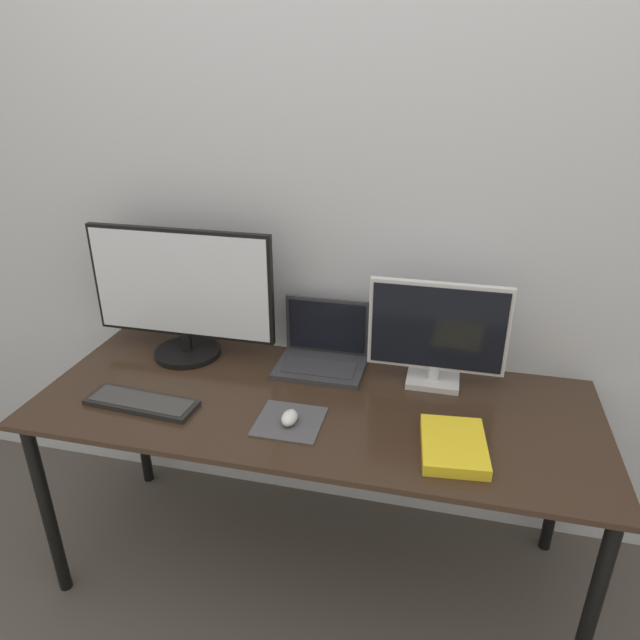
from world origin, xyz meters
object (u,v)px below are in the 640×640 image
at_px(laptop, 323,350).
at_px(monitor_right, 437,333).
at_px(keyboard, 142,402).
at_px(mouse, 289,418).
at_px(monitor_left, 182,293).
at_px(book, 454,446).

bearing_deg(laptop, monitor_right, -6.23).
relative_size(keyboard, mouse, 4.87).
bearing_deg(keyboard, laptop, 38.30).
bearing_deg(mouse, keyboard, -179.16).
height_order(monitor_left, keyboard, monitor_left).
relative_size(monitor_right, laptop, 1.46).
bearing_deg(book, monitor_left, 159.80).
relative_size(monitor_left, keyboard, 1.84).
bearing_deg(mouse, laptop, 88.19).
bearing_deg(monitor_right, monitor_left, -179.99).
bearing_deg(keyboard, book, -0.45).
bearing_deg(keyboard, mouse, 0.84).
height_order(keyboard, book, book).
xyz_separation_m(keyboard, mouse, (0.48, 0.01, 0.01)).
bearing_deg(mouse, book, -1.74).
height_order(monitor_right, laptop, monitor_right).
distance_m(monitor_left, mouse, 0.63).
xyz_separation_m(monitor_left, mouse, (0.48, -0.34, -0.22)).
xyz_separation_m(monitor_right, book, (0.08, -0.35, -0.17)).
bearing_deg(monitor_right, book, -77.78).
bearing_deg(monitor_left, monitor_right, 0.01).
height_order(monitor_left, monitor_right, monitor_left).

